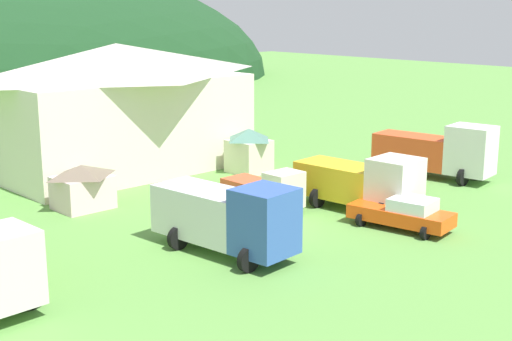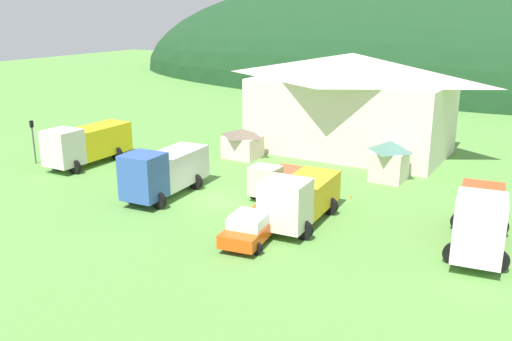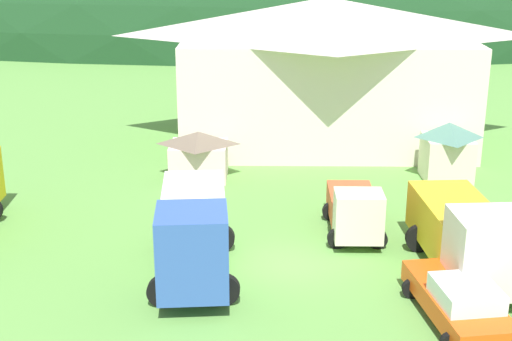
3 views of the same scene
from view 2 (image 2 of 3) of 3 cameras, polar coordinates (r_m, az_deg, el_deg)
ground_plane at (r=36.51m, az=-4.07°, el=-3.08°), size 200.00×200.00×0.00m
forested_hill_backdrop at (r=102.53m, az=19.67°, el=8.71°), size 127.34×60.00×38.79m
depot_building at (r=48.73m, az=9.75°, el=7.04°), size 17.56×10.09×8.53m
play_shed_cream at (r=41.34m, az=13.64°, el=1.06°), size 2.52×2.67×2.98m
play_shed_pink at (r=46.47m, az=-1.40°, el=2.88°), size 3.09×2.61×2.47m
flatbed_truck_yellow at (r=46.27m, az=-17.14°, el=2.75°), size 3.36×7.67×3.30m
box_truck_blue at (r=37.14m, az=-9.52°, el=-0.01°), size 3.53×7.40×3.44m
light_truck_cream at (r=36.97m, az=1.96°, el=-0.95°), size 2.42×4.86×2.36m
heavy_rig_striped at (r=32.06m, az=4.47°, el=-2.79°), size 3.56×7.21×3.22m
heavy_rig_white at (r=30.59m, az=22.16°, el=-4.62°), size 3.67×8.02×3.64m
service_pickup_orange at (r=30.04m, az=-0.38°, el=-5.76°), size 2.93×5.41×1.66m
traffic_light_west at (r=47.87m, az=-22.06°, el=3.23°), size 0.20×0.32×3.56m
traffic_cone_near_pickup at (r=37.35m, az=9.80°, el=-2.83°), size 0.36×0.36×0.52m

